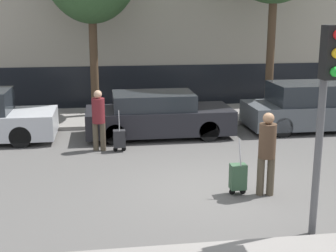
{
  "coord_description": "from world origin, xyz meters",
  "views": [
    {
      "loc": [
        -2.3,
        -8.99,
        3.59
      ],
      "look_at": [
        -0.73,
        1.8,
        0.95
      ],
      "focal_mm": 50.0,
      "sensor_mm": 36.0,
      "label": 1
    }
  ],
  "objects_px": {
    "trolley_left": "(119,139)",
    "traffic_light": "(327,90)",
    "trolley_right": "(238,177)",
    "parked_car_2": "(312,108)",
    "pedestrian_right": "(267,149)",
    "parked_car_1": "(158,116)",
    "pedestrian_left": "(99,117)"
  },
  "relations": [
    {
      "from": "trolley_left",
      "to": "traffic_light",
      "type": "relative_size",
      "value": 0.33
    },
    {
      "from": "pedestrian_right",
      "to": "trolley_right",
      "type": "bearing_deg",
      "value": -179.94
    },
    {
      "from": "pedestrian_right",
      "to": "traffic_light",
      "type": "distance_m",
      "value": 2.41
    },
    {
      "from": "parked_car_1",
      "to": "pedestrian_right",
      "type": "bearing_deg",
      "value": -72.44
    },
    {
      "from": "parked_car_1",
      "to": "traffic_light",
      "type": "xyz_separation_m",
      "value": [
        1.76,
        -6.85,
        1.83
      ]
    },
    {
      "from": "pedestrian_left",
      "to": "trolley_right",
      "type": "xyz_separation_m",
      "value": [
        2.77,
        -3.56,
        -0.55
      ]
    },
    {
      "from": "pedestrian_left",
      "to": "pedestrian_right",
      "type": "bearing_deg",
      "value": 148.52
    },
    {
      "from": "parked_car_1",
      "to": "trolley_left",
      "type": "xyz_separation_m",
      "value": [
        -1.21,
        -1.45,
        -0.28
      ]
    },
    {
      "from": "trolley_left",
      "to": "traffic_light",
      "type": "height_order",
      "value": "traffic_light"
    },
    {
      "from": "traffic_light",
      "to": "parked_car_2",
      "type": "bearing_deg",
      "value": 65.71
    },
    {
      "from": "pedestrian_left",
      "to": "traffic_light",
      "type": "xyz_separation_m",
      "value": [
        3.49,
        -5.56,
        1.53
      ]
    },
    {
      "from": "parked_car_1",
      "to": "trolley_right",
      "type": "bearing_deg",
      "value": -77.99
    },
    {
      "from": "parked_car_2",
      "to": "traffic_light",
      "type": "bearing_deg",
      "value": -114.29
    },
    {
      "from": "pedestrian_right",
      "to": "traffic_light",
      "type": "bearing_deg",
      "value": -72.53
    },
    {
      "from": "trolley_right",
      "to": "trolley_left",
      "type": "bearing_deg",
      "value": 123.34
    },
    {
      "from": "pedestrian_right",
      "to": "trolley_right",
      "type": "height_order",
      "value": "pedestrian_right"
    },
    {
      "from": "trolley_left",
      "to": "trolley_right",
      "type": "xyz_separation_m",
      "value": [
        2.24,
        -3.4,
        0.03
      ]
    },
    {
      "from": "parked_car_1",
      "to": "trolley_left",
      "type": "distance_m",
      "value": 1.91
    },
    {
      "from": "trolley_right",
      "to": "parked_car_1",
      "type": "bearing_deg",
      "value": 102.01
    },
    {
      "from": "trolley_right",
      "to": "traffic_light",
      "type": "relative_size",
      "value": 0.34
    },
    {
      "from": "parked_car_1",
      "to": "trolley_left",
      "type": "bearing_deg",
      "value": -129.84
    },
    {
      "from": "trolley_left",
      "to": "pedestrian_right",
      "type": "bearing_deg",
      "value": -51.69
    },
    {
      "from": "parked_car_2",
      "to": "traffic_light",
      "type": "height_order",
      "value": "traffic_light"
    },
    {
      "from": "parked_car_2",
      "to": "traffic_light",
      "type": "relative_size",
      "value": 1.25
    },
    {
      "from": "pedestrian_right",
      "to": "trolley_left",
      "type": "bearing_deg",
      "value": 140.11
    },
    {
      "from": "trolley_left",
      "to": "pedestrian_right",
      "type": "distance_m",
      "value": 4.52
    },
    {
      "from": "pedestrian_right",
      "to": "pedestrian_left",
      "type": "bearing_deg",
      "value": 143.78
    },
    {
      "from": "parked_car_2",
      "to": "pedestrian_right",
      "type": "xyz_separation_m",
      "value": [
        -3.35,
        -5.12,
        0.28
      ]
    },
    {
      "from": "pedestrian_right",
      "to": "trolley_right",
      "type": "distance_m",
      "value": 0.81
    },
    {
      "from": "parked_car_2",
      "to": "trolley_left",
      "type": "xyz_separation_m",
      "value": [
        -6.13,
        -1.6,
        -0.34
      ]
    },
    {
      "from": "trolley_left",
      "to": "parked_car_1",
      "type": "bearing_deg",
      "value": 50.16
    },
    {
      "from": "pedestrian_left",
      "to": "traffic_light",
      "type": "relative_size",
      "value": 0.48
    }
  ]
}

